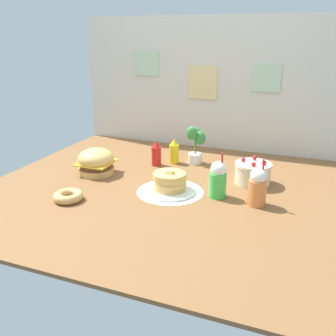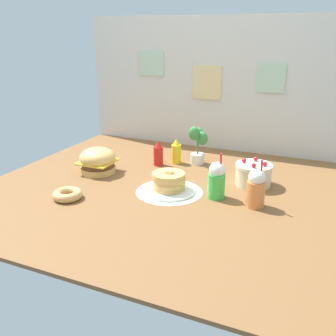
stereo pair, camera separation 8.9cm
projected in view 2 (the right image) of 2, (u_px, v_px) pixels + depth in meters
ground_plane at (160, 189)px, 2.32m from camera, size 2.11×1.93×0.02m
back_wall at (211, 84)px, 2.97m from camera, size 2.11×0.04×1.02m
doily_mat at (169, 192)px, 2.26m from camera, size 0.40×0.40×0.00m
burger at (98, 161)px, 2.55m from camera, size 0.24×0.24×0.17m
pancake_stack at (169, 183)px, 2.24m from camera, size 0.31×0.31×0.13m
layer_cake at (253, 174)px, 2.34m from camera, size 0.23×0.23×0.17m
ketchup_bottle at (158, 154)px, 2.69m from camera, size 0.07×0.07×0.18m
mustard_bottle at (176, 152)px, 2.73m from camera, size 0.07×0.07×0.18m
cream_soda_cup at (217, 180)px, 2.15m from camera, size 0.10×0.10×0.27m
orange_float_cup at (256, 188)px, 2.04m from camera, size 0.10×0.10×0.27m
donut_pink_glaze at (68, 194)px, 2.16m from camera, size 0.17×0.17×0.05m
potted_plant at (198, 144)px, 2.70m from camera, size 0.13×0.11×0.28m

